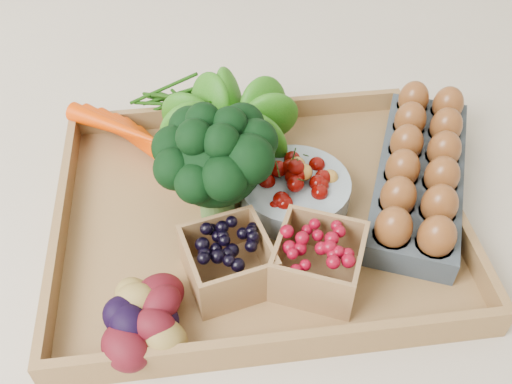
{
  "coord_description": "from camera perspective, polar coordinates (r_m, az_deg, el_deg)",
  "views": [
    {
      "loc": [
        -0.07,
        -0.54,
        0.61
      ],
      "look_at": [
        0.0,
        0.0,
        0.06
      ],
      "focal_mm": 40.0,
      "sensor_mm": 36.0,
      "label": 1
    }
  ],
  "objects": [
    {
      "name": "ground",
      "position": [
        0.82,
        -0.0,
        -2.94
      ],
      "size": [
        4.0,
        4.0,
        0.0
      ],
      "primitive_type": "plane",
      "color": "beige",
      "rests_on": "ground"
    },
    {
      "name": "tray",
      "position": [
        0.82,
        -0.0,
        -2.59
      ],
      "size": [
        0.55,
        0.45,
        0.01
      ],
      "primitive_type": "cube",
      "color": "olive",
      "rests_on": "ground"
    },
    {
      "name": "carrots",
      "position": [
        0.89,
        -9.99,
        4.21
      ],
      "size": [
        0.21,
        0.15,
        0.05
      ],
      "primitive_type": null,
      "color": "#DE3A00",
      "rests_on": "tray"
    },
    {
      "name": "lettuce",
      "position": [
        0.87,
        -2.64,
        7.37
      ],
      "size": [
        0.13,
        0.13,
        0.13
      ],
      "primitive_type": "sphere",
      "color": "#16570D",
      "rests_on": "tray"
    },
    {
      "name": "broccoli",
      "position": [
        0.77,
        -4.04,
        1.0
      ],
      "size": [
        0.16,
        0.16,
        0.13
      ],
      "primitive_type": null,
      "color": "black",
      "rests_on": "tray"
    },
    {
      "name": "cherry_bowl",
      "position": [
        0.82,
        3.87,
        0.04
      ],
      "size": [
        0.16,
        0.16,
        0.04
      ],
      "primitive_type": "cylinder",
      "color": "#8C9EA5",
      "rests_on": "tray"
    },
    {
      "name": "egg_carton",
      "position": [
        0.87,
        15.96,
        1.47
      ],
      "size": [
        0.25,
        0.36,
        0.04
      ],
      "primitive_type": "cube",
      "rotation": [
        0.0,
        0.0,
        -0.41
      ],
      "color": "#3B454C",
      "rests_on": "tray"
    },
    {
      "name": "potatoes",
      "position": [
        0.68,
        -11.06,
        -11.69
      ],
      "size": [
        0.13,
        0.13,
        0.08
      ],
      "primitive_type": null,
      "color": "#450B12",
      "rests_on": "tray"
    },
    {
      "name": "punnet_blackberry",
      "position": [
        0.72,
        -2.81,
        -6.91
      ],
      "size": [
        0.12,
        0.12,
        0.07
      ],
      "primitive_type": "cube",
      "rotation": [
        0.0,
        0.0,
        0.23
      ],
      "color": "black",
      "rests_on": "tray"
    },
    {
      "name": "punnet_raspberry",
      "position": [
        0.72,
        6.24,
        -6.88
      ],
      "size": [
        0.14,
        0.14,
        0.07
      ],
      "primitive_type": "cube",
      "rotation": [
        0.0,
        0.0,
        -0.42
      ],
      "color": "maroon",
      "rests_on": "tray"
    }
  ]
}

